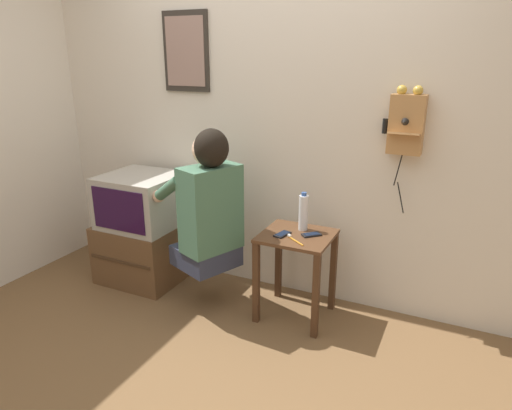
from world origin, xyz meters
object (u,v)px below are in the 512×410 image
(wall_phone_antique, at_px, (406,123))
(water_bottle, at_px, (303,212))
(cell_phone_spare, at_px, (311,235))
(toothbrush, at_px, (294,240))
(framed_picture, at_px, (186,52))
(television, at_px, (142,200))
(cell_phone_held, at_px, (282,234))
(person, at_px, (208,204))

(wall_phone_antique, height_order, water_bottle, wall_phone_antique)
(cell_phone_spare, distance_m, toothbrush, 0.15)
(framed_picture, xyz_separation_m, toothbrush, (1.03, -0.43, -1.12))
(water_bottle, distance_m, toothbrush, 0.24)
(wall_phone_antique, distance_m, toothbrush, 0.98)
(television, bearing_deg, cell_phone_held, -2.64)
(television, distance_m, framed_picture, 1.14)
(toothbrush, bearing_deg, person, 131.07)
(person, height_order, television, person)
(wall_phone_antique, height_order, cell_phone_held, wall_phone_antique)
(cell_phone_spare, xyz_separation_m, toothbrush, (-0.07, -0.13, 0.00))
(person, relative_size, cell_phone_held, 7.11)
(wall_phone_antique, relative_size, cell_phone_spare, 6.00)
(person, bearing_deg, cell_phone_held, -55.23)
(framed_picture, relative_size, toothbrush, 3.93)
(person, xyz_separation_m, water_bottle, (0.57, 0.26, -0.05))
(cell_phone_spare, height_order, water_bottle, water_bottle)
(person, xyz_separation_m, television, (-0.69, 0.16, -0.12))
(person, relative_size, framed_picture, 1.72)
(cell_phone_held, distance_m, water_bottle, 0.21)
(framed_picture, distance_m, cell_phone_spare, 1.60)
(framed_picture, height_order, cell_phone_held, framed_picture)
(cell_phone_held, relative_size, cell_phone_spare, 1.03)
(television, xyz_separation_m, cell_phone_spare, (1.35, 0.02, -0.05))
(cell_phone_spare, bearing_deg, wall_phone_antique, 73.10)
(framed_picture, distance_m, cell_phone_held, 1.50)
(wall_phone_antique, relative_size, framed_picture, 1.40)
(cell_phone_held, bearing_deg, water_bottle, 73.49)
(person, height_order, water_bottle, person)
(television, bearing_deg, water_bottle, 4.30)
(wall_phone_antique, xyz_separation_m, cell_phone_spare, (-0.48, -0.25, -0.71))
(framed_picture, distance_m, water_bottle, 1.45)
(television, distance_m, wall_phone_antique, 1.97)
(person, distance_m, framed_picture, 1.16)
(framed_picture, bearing_deg, cell_phone_spare, -15.15)
(toothbrush, bearing_deg, wall_phone_antique, -19.08)
(television, height_order, cell_phone_held, television)
(person, height_order, toothbrush, person)
(person, xyz_separation_m, framed_picture, (-0.44, 0.48, 0.95))
(cell_phone_spare, bearing_deg, water_bottle, -175.56)
(framed_picture, relative_size, cell_phone_spare, 4.27)
(cell_phone_held, bearing_deg, wall_phone_antique, 40.05)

